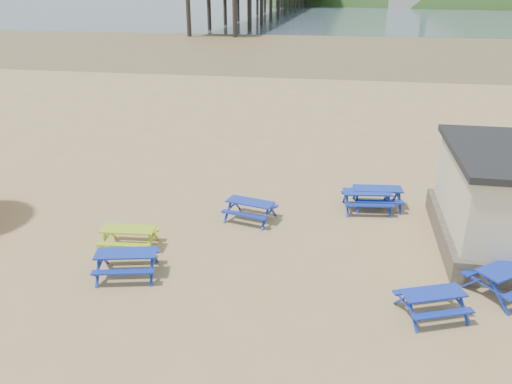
# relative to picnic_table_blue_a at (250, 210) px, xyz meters

# --- Properties ---
(ground) EXTENTS (400.00, 400.00, 0.00)m
(ground) POSITION_rel_picnic_table_blue_a_xyz_m (-0.59, -1.37, -0.34)
(ground) COLOR tan
(ground) RESTS_ON ground
(wet_sand) EXTENTS (400.00, 400.00, 0.00)m
(wet_sand) POSITION_rel_picnic_table_blue_a_xyz_m (-0.59, 53.63, -0.34)
(wet_sand) COLOR olive
(wet_sand) RESTS_ON ground
(sea) EXTENTS (400.00, 400.00, 0.00)m
(sea) POSITION_rel_picnic_table_blue_a_xyz_m (-0.59, 168.63, -0.34)
(sea) COLOR #485A67
(sea) RESTS_ON ground
(picnic_table_blue_a) EXTENTS (1.89, 1.66, 0.69)m
(picnic_table_blue_a) POSITION_rel_picnic_table_blue_a_xyz_m (0.00, 0.00, 0.00)
(picnic_table_blue_a) COLOR #0D3AAE
(picnic_table_blue_a) RESTS_ON ground
(picnic_table_blue_b) EXTENTS (1.91, 1.61, 0.74)m
(picnic_table_blue_b) POSITION_rel_picnic_table_blue_a_xyz_m (4.40, 1.93, 0.03)
(picnic_table_blue_b) COLOR #0D3AAE
(picnic_table_blue_b) RESTS_ON ground
(picnic_table_blue_c) EXTENTS (1.91, 1.62, 0.72)m
(picnic_table_blue_c) POSITION_rel_picnic_table_blue_a_xyz_m (4.03, 1.56, 0.02)
(picnic_table_blue_c) COLOR #0D3AAE
(picnic_table_blue_c) RESTS_ON ground
(picnic_table_blue_d) EXTENTS (1.97, 1.72, 0.71)m
(picnic_table_blue_d) POSITION_rel_picnic_table_blue_a_xyz_m (-2.74, -4.18, 0.01)
(picnic_table_blue_d) COLOR #0D3AAE
(picnic_table_blue_d) RESTS_ON ground
(picnic_table_blue_e) EXTENTS (1.91, 1.74, 0.65)m
(picnic_table_blue_e) POSITION_rel_picnic_table_blue_a_xyz_m (5.49, -4.56, -0.02)
(picnic_table_blue_e) COLOR #0D3AAE
(picnic_table_blue_e) RESTS_ON ground
(picnic_table_blue_f) EXTENTS (2.42, 2.36, 0.79)m
(picnic_table_blue_f) POSITION_rel_picnic_table_blue_a_xyz_m (7.61, -3.18, 0.05)
(picnic_table_blue_f) COLOR #0D3AAE
(picnic_table_blue_f) RESTS_ON ground
(picnic_table_yellow) EXTENTS (1.75, 1.47, 0.69)m
(picnic_table_yellow) POSITION_rel_picnic_table_blue_a_xyz_m (-3.30, -2.73, 0.00)
(picnic_table_yellow) COLOR #B5CD21
(picnic_table_yellow) RESTS_ON ground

